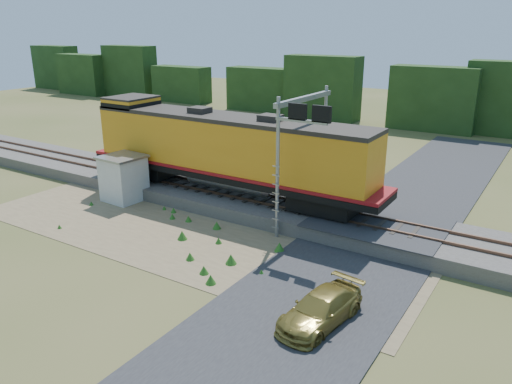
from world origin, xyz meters
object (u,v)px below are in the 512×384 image
Objects in this scene: shed at (124,178)px; signal_gantry at (304,129)px; car at (321,309)px; locomotive at (223,149)px.

signal_gantry is (11.74, 2.25, 4.10)m from shed.
shed is 17.96m from car.
shed is at bearing -153.36° from locomotive.
shed is 0.40× the size of signal_gantry.
signal_gantry is (5.89, -0.68, 2.03)m from locomotive.
locomotive is at bearing 148.94° from car.
locomotive is 4.83× the size of car.
shed reaches higher than car.
shed is at bearing 168.36° from car.
shed is 0.70× the size of car.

